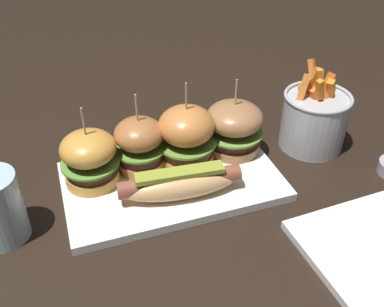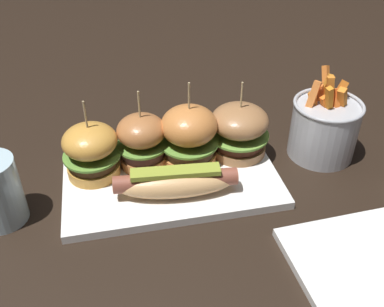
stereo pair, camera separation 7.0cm
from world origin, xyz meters
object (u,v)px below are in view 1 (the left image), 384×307
Objects in this scene: slider_far_left at (90,158)px; fries_bucket at (314,119)px; platter_main at (172,181)px; slider_far_right at (234,127)px; slider_center_right at (187,135)px; hot_dog at (179,183)px; slider_center_left at (140,144)px.

fries_bucket reaches higher than slider_far_left.
platter_main is 0.14m from slider_far_right.
slider_far_left and slider_far_right have the same top height.
platter_main is 0.08m from slider_center_right.
slider_center_right is at bearing 178.26° from fries_bucket.
slider_center_left is (-0.04, 0.09, 0.02)m from hot_dog.
slider_center_right reaches higher than slider_center_left.
slider_far_right is (0.12, 0.04, 0.05)m from platter_main.
hot_dog is 0.16m from slider_far_right.
slider_far_right is at bearing 34.89° from hot_dog.
slider_center_right is 0.24m from fries_bucket.
slider_far_left is at bearing 179.11° from fries_bucket.
fries_bucket is at bearing -0.89° from slider_far_left.
slider_far_right is 0.15m from fries_bucket.
slider_far_left reaches higher than hot_dog.
fries_bucket is at bearing -1.74° from slider_center_right.
slider_center_left reaches higher than slider_far_left.
slider_center_left is (-0.04, 0.04, 0.05)m from platter_main.
slider_far_left is at bearing -177.63° from slider_far_right.
slider_center_right is (0.08, -0.01, 0.01)m from slider_center_left.
hot_dog reaches higher than platter_main.
platter_main is at bearing -15.61° from slider_far_left.
slider_center_right is 0.98× the size of fries_bucket.
hot_dog is (-0.00, -0.04, 0.03)m from platter_main.
slider_center_left is at bearing 131.50° from platter_main.
fries_bucket is at bearing 5.79° from platter_main.
platter_main is 0.08m from slider_center_left.
slider_center_right is at bearing 43.23° from platter_main.
slider_center_right reaches higher than fries_bucket.
hot_dog is 0.14m from slider_far_left.
platter_main is at bearing -136.77° from slider_center_right.
hot_dog is at bearing -32.93° from slider_far_left.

